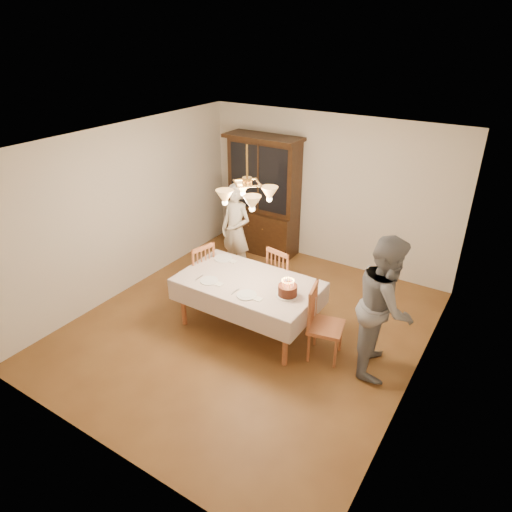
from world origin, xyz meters
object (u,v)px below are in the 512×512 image
Objects in this scene: elderly_woman at (236,230)px; chair_far_side at (284,280)px; dining_table at (248,286)px; birthday_cake at (288,291)px; china_hutch at (263,198)px.

chair_far_side is at bearing -13.38° from elderly_woman.
elderly_woman is (-1.19, 0.47, 0.36)m from chair_far_side.
dining_table is at bearing -101.08° from chair_far_side.
dining_table is 0.64m from birthday_cake.
dining_table is at bearing -63.12° from china_hutch.
china_hutch is 2.90m from birthday_cake.
dining_table is 1.19× the size of elderly_woman.
birthday_cake reaches higher than dining_table.
china_hutch reaches higher than dining_table.
chair_far_side is 3.33× the size of birthday_cake.
chair_far_side is 1.01m from birthday_cake.
elderly_woman is at bearing -84.58° from china_hutch.
dining_table is 0.88× the size of china_hutch.
china_hutch reaches higher than elderly_woman.
chair_far_side is 1.33m from elderly_woman.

